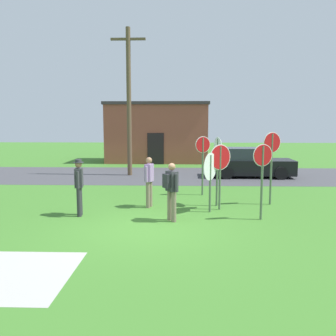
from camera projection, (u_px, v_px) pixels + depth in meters
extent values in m
plane|color=#3D7528|center=(147.00, 228.00, 9.85)|extent=(80.00, 80.00, 0.00)
cube|color=#424247|center=(164.00, 175.00, 19.51)|extent=(60.00, 6.40, 0.01)
cube|color=brown|center=(157.00, 134.00, 26.10)|extent=(6.99, 3.72, 3.99)
cube|color=#383333|center=(157.00, 104.00, 25.83)|extent=(7.19, 3.92, 0.20)
cube|color=black|center=(156.00, 149.00, 24.36)|extent=(1.10, 0.08, 2.10)
cylinder|color=brown|center=(129.00, 103.00, 19.08)|extent=(0.24, 0.24, 7.66)
cube|color=brown|center=(128.00, 39.00, 18.67)|extent=(1.80, 0.12, 0.12)
cube|color=black|center=(251.00, 167.00, 18.94)|extent=(4.34, 1.89, 0.76)
cube|color=#2D333D|center=(246.00, 154.00, 18.87)|extent=(2.27, 1.58, 0.60)
cylinder|color=black|center=(273.00, 169.00, 19.79)|extent=(0.64, 0.23, 0.64)
cylinder|color=black|center=(281.00, 173.00, 18.00)|extent=(0.64, 0.23, 0.64)
cylinder|color=black|center=(223.00, 168.00, 19.93)|extent=(0.64, 0.23, 0.64)
cylinder|color=black|center=(227.00, 173.00, 18.15)|extent=(0.64, 0.23, 0.64)
cylinder|color=#51664C|center=(262.00, 183.00, 10.58)|extent=(0.09, 0.09, 2.17)
cylinder|color=white|center=(263.00, 155.00, 10.48)|extent=(0.60, 0.27, 0.65)
cylinder|color=red|center=(263.00, 155.00, 10.47)|extent=(0.56, 0.25, 0.60)
cylinder|color=#51664C|center=(220.00, 178.00, 11.81)|extent=(0.10, 0.10, 2.07)
cylinder|color=white|center=(220.00, 157.00, 11.73)|extent=(0.71, 0.47, 0.84)
cylinder|color=red|center=(220.00, 157.00, 11.72)|extent=(0.66, 0.44, 0.78)
cylinder|color=#51664C|center=(203.00, 167.00, 14.15)|extent=(0.09, 0.09, 2.24)
cylinder|color=white|center=(203.00, 145.00, 14.05)|extent=(0.59, 0.29, 0.64)
cylinder|color=red|center=(203.00, 145.00, 14.04)|extent=(0.54, 0.27, 0.60)
cylinder|color=#51664C|center=(210.00, 184.00, 11.49)|extent=(0.10, 0.10, 1.82)
cylinder|color=white|center=(210.00, 167.00, 11.42)|extent=(0.47, 0.75, 0.88)
cylinder|color=red|center=(210.00, 167.00, 11.42)|extent=(0.43, 0.70, 0.81)
cylinder|color=#51664C|center=(271.00, 169.00, 12.51)|extent=(0.09, 0.09, 2.45)
cylinder|color=white|center=(272.00, 142.00, 12.39)|extent=(0.65, 0.31, 0.71)
cylinder|color=red|center=(272.00, 142.00, 12.38)|extent=(0.60, 0.29, 0.66)
cylinder|color=#51664C|center=(217.00, 173.00, 12.32)|extent=(0.10, 0.09, 2.29)
cylinder|color=white|center=(218.00, 148.00, 12.21)|extent=(0.21, 0.69, 0.71)
cylinder|color=red|center=(218.00, 148.00, 12.21)|extent=(0.19, 0.64, 0.66)
cylinder|color=#2D2D33|center=(80.00, 201.00, 11.22)|extent=(0.14, 0.14, 0.88)
cylinder|color=#2D2D33|center=(79.00, 202.00, 11.00)|extent=(0.14, 0.14, 0.88)
cube|color=#333338|center=(79.00, 178.00, 11.02)|extent=(0.27, 0.39, 0.58)
cylinder|color=#333338|center=(80.00, 177.00, 11.26)|extent=(0.09, 0.09, 0.52)
cylinder|color=#333338|center=(78.00, 180.00, 10.78)|extent=(0.09, 0.09, 0.52)
sphere|color=#9E7051|center=(78.00, 164.00, 10.96)|extent=(0.21, 0.21, 0.21)
cylinder|color=#333338|center=(78.00, 162.00, 10.96)|extent=(0.32, 0.31, 0.02)
cylinder|color=#333338|center=(78.00, 161.00, 10.95)|extent=(0.19, 0.19, 0.09)
cylinder|color=#7A6B56|center=(150.00, 194.00, 12.32)|extent=(0.14, 0.14, 0.88)
cylinder|color=#7A6B56|center=(148.00, 195.00, 12.11)|extent=(0.14, 0.14, 0.88)
cube|color=#9E7AB2|center=(149.00, 173.00, 12.13)|extent=(0.31, 0.41, 0.58)
cylinder|color=#9E7AB2|center=(151.00, 172.00, 12.36)|extent=(0.09, 0.09, 0.52)
cylinder|color=#9E7AB2|center=(146.00, 174.00, 11.90)|extent=(0.09, 0.09, 0.52)
sphere|color=#9E7051|center=(149.00, 160.00, 12.07)|extent=(0.21, 0.21, 0.21)
cylinder|color=#7A6B56|center=(170.00, 205.00, 10.60)|extent=(0.14, 0.14, 0.88)
cylinder|color=#7A6B56|center=(174.00, 207.00, 10.42)|extent=(0.14, 0.14, 0.88)
cube|color=#333338|center=(172.00, 181.00, 10.42)|extent=(0.38, 0.42, 0.58)
cylinder|color=#333338|center=(167.00, 181.00, 10.62)|extent=(0.09, 0.09, 0.52)
cylinder|color=#333338|center=(176.00, 183.00, 10.22)|extent=(0.09, 0.09, 0.52)
sphere|color=#9E7051|center=(172.00, 167.00, 10.36)|extent=(0.21, 0.21, 0.21)
cube|color=#232328|center=(167.00, 181.00, 10.32)|extent=(0.26, 0.29, 0.40)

